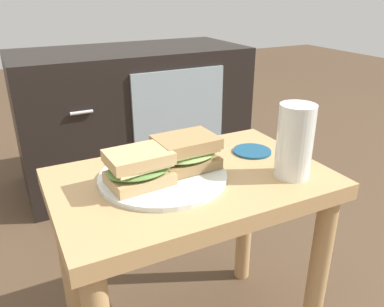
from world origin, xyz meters
TOP-DOWN VIEW (x-y plane):
  - side_table at (0.00, 0.00)m, footprint 0.56×0.36m
  - tv_cabinet at (0.19, 0.95)m, footprint 0.96×0.46m
  - plate at (-0.06, 0.01)m, footprint 0.26×0.26m
  - sandwich_front at (-0.11, 0.00)m, footprint 0.13×0.11m
  - sandwich_back at (-0.00, 0.02)m, footprint 0.14×0.11m
  - beer_glass at (0.18, -0.09)m, footprint 0.07×0.07m
  - coaster at (0.18, 0.05)m, footprint 0.09×0.09m

SIDE VIEW (x-z plane):
  - tv_cabinet at x=0.19m, z-range 0.00..0.58m
  - side_table at x=0.00m, z-range 0.14..0.60m
  - coaster at x=0.18m, z-range 0.46..0.47m
  - plate at x=-0.06m, z-range 0.46..0.47m
  - sandwich_front at x=-0.11m, z-range 0.47..0.54m
  - sandwich_back at x=0.00m, z-range 0.47..0.54m
  - beer_glass at x=0.18m, z-range 0.46..0.61m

